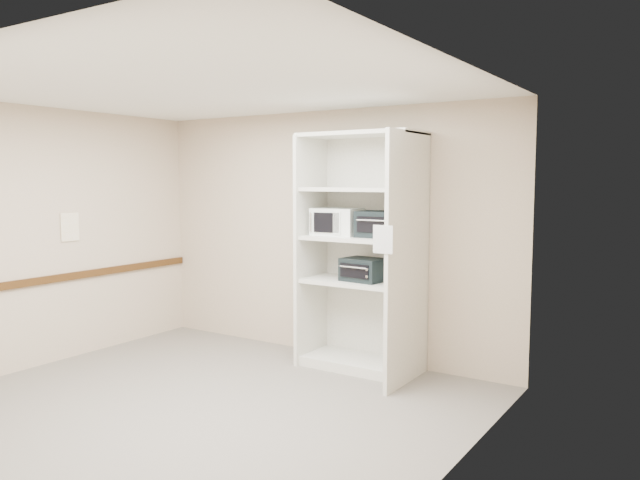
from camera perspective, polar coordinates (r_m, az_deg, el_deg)
The scene contains 12 objects.
floor at distance 5.66m, azimuth -10.81°, elevation -14.67°, with size 4.50×4.00×0.01m, color #686359.
ceiling at distance 5.37m, azimuth -11.34°, elevation 13.49°, with size 4.50×4.00×0.01m, color white.
wall_back at distance 6.92m, azimuth 0.50°, elevation 0.59°, with size 4.50×0.02×2.70m, color #C2AE99.
wall_left at distance 7.10m, azimuth -24.27°, elevation 0.22°, with size 0.02×4.00×2.70m, color #C2AE99.
wall_right at distance 4.13m, azimuth 12.06°, elevation -2.88°, with size 0.02×4.00×2.70m, color #C2AE99.
shelving_unit at distance 6.35m, azimuth 4.13°, elevation -1.86°, with size 1.24×0.92×2.42m.
microwave at distance 6.50m, azimuth 1.58°, elevation 1.69°, with size 0.47×0.36×0.28m, color white.
toaster_oven_upper at distance 6.27m, azimuth 5.65°, elevation 1.44°, with size 0.46×0.34×0.26m, color black.
toaster_oven_lower at distance 6.35m, azimuth 4.03°, elevation -2.72°, with size 0.42×0.32×0.23m, color black.
paper_sign at distance 5.53m, azimuth 5.76°, elevation 0.05°, with size 0.19×0.01×0.25m, color white.
chair_rail at distance 7.13m, azimuth -24.03°, elevation -3.39°, with size 0.04×3.98×0.08m, color #3D230C.
wall_poster at distance 7.28m, azimuth -21.90°, elevation 1.12°, with size 0.01×0.22×0.31m, color white.
Camera 1 is at (3.70, -3.82, 1.94)m, focal length 35.00 mm.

